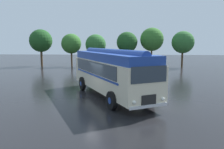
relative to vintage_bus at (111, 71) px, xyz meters
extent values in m
plane|color=black|center=(-0.37, -0.88, -1.89)|extent=(120.00, 120.00, 0.00)
cube|color=beige|center=(-0.01, 0.01, -0.29)|extent=(6.91, 10.00, 2.10)
cube|color=#1E3D93|center=(-0.01, 0.01, 1.04)|extent=(6.64, 9.73, 0.56)
cylinder|color=#1E3D93|center=(-0.01, 0.01, 1.30)|extent=(5.00, 8.66, 0.60)
cube|color=#2D3842|center=(0.97, 0.87, 0.28)|extent=(3.80, 7.07, 0.84)
cube|color=#2D3842|center=(-1.26, -0.32, 0.28)|extent=(3.80, 7.07, 0.84)
cube|color=#1E3D93|center=(1.01, 0.78, -0.26)|extent=(3.89, 7.25, 0.12)
cube|color=#1E3D93|center=(-1.21, -0.41, -0.26)|extent=(3.89, 7.25, 0.12)
cube|color=#2D3842|center=(2.36, -4.41, 0.38)|extent=(1.96, 1.07, 0.88)
cube|color=black|center=(2.36, -4.42, -0.99)|extent=(0.82, 0.48, 0.56)
cube|color=silver|center=(2.37, -4.44, -1.32)|extent=(2.14, 1.21, 0.16)
sphere|color=white|center=(3.16, -4.00, -1.02)|extent=(0.22, 0.22, 0.22)
sphere|color=white|center=(1.57, -4.85, -1.02)|extent=(0.22, 0.22, 0.22)
cylinder|color=black|center=(2.60, -2.11, -1.34)|extent=(0.76, 1.10, 1.10)
cylinder|color=#1E3D93|center=(2.60, -2.11, -1.34)|extent=(0.46, 0.49, 0.39)
cylinder|color=black|center=(0.31, -3.34, -1.34)|extent=(0.76, 1.10, 1.10)
cylinder|color=#1E3D93|center=(0.31, -3.34, -1.34)|extent=(0.46, 0.49, 0.39)
cylinder|color=black|center=(-0.22, 3.18, -1.34)|extent=(0.76, 1.10, 1.10)
cylinder|color=#1E3D93|center=(-0.22, 3.18, -1.34)|extent=(0.46, 0.49, 0.39)
cylinder|color=black|center=(-2.52, 1.96, -1.34)|extent=(0.76, 1.10, 1.10)
cylinder|color=#1E3D93|center=(-2.52, 1.96, -1.34)|extent=(0.46, 0.49, 0.39)
cube|color=black|center=(-2.77, 13.50, -1.22)|extent=(1.90, 4.28, 0.70)
cube|color=black|center=(-2.78, 13.65, -0.55)|extent=(1.60, 2.25, 0.64)
cube|color=#2D3842|center=(-2.02, 13.69, -0.55)|extent=(0.12, 1.93, 0.50)
cube|color=#2D3842|center=(-3.54, 13.61, -0.55)|extent=(0.12, 1.93, 0.50)
cylinder|color=black|center=(-1.83, 12.24, -1.57)|extent=(0.23, 0.65, 0.64)
cylinder|color=black|center=(-3.59, 12.15, -1.57)|extent=(0.23, 0.65, 0.64)
cylinder|color=black|center=(-1.96, 14.84, -1.57)|extent=(0.23, 0.65, 0.64)
cylinder|color=black|center=(-3.72, 14.76, -1.57)|extent=(0.23, 0.65, 0.64)
cube|color=navy|center=(0.25, 13.23, -1.22)|extent=(2.25, 4.39, 0.70)
cube|color=navy|center=(0.27, 13.38, -0.55)|extent=(1.78, 2.36, 0.64)
cube|color=#2D3842|center=(1.02, 13.28, -0.55)|extent=(0.28, 1.92, 0.50)
cube|color=#2D3842|center=(-0.48, 13.48, -0.55)|extent=(0.28, 1.92, 0.50)
cylinder|color=black|center=(0.95, 11.83, -1.57)|extent=(0.28, 0.66, 0.64)
cylinder|color=black|center=(-0.80, 12.06, -1.57)|extent=(0.28, 0.66, 0.64)
cylinder|color=black|center=(1.30, 14.41, -1.57)|extent=(0.28, 0.66, 0.64)
cylinder|color=black|center=(-0.45, 14.64, -1.57)|extent=(0.28, 0.66, 0.64)
cylinder|color=#4C3823|center=(-13.51, 20.94, -0.45)|extent=(0.36, 0.36, 2.89)
sphere|color=#1E4C1E|center=(-13.51, 20.94, 2.43)|extent=(3.84, 3.84, 3.84)
sphere|color=#1E4C1E|center=(-13.11, 20.94, 2.25)|extent=(2.25, 2.25, 2.25)
cylinder|color=#4C3823|center=(-8.19, 20.74, -0.61)|extent=(0.28, 0.28, 2.57)
sphere|color=#336B28|center=(-8.19, 20.74, 1.93)|extent=(3.34, 3.34, 3.34)
sphere|color=#336B28|center=(-8.77, 20.90, 1.95)|extent=(2.17, 2.17, 2.17)
cylinder|color=#4C3823|center=(-4.07, 20.88, -0.71)|extent=(0.34, 0.34, 2.37)
sphere|color=#2D662D|center=(-4.07, 20.88, 1.77)|extent=(3.44, 3.44, 3.44)
sphere|color=#2D662D|center=(-4.40, 20.85, 1.91)|extent=(2.40, 2.40, 2.40)
cylinder|color=#4C3823|center=(1.18, 19.41, -0.49)|extent=(0.36, 0.36, 2.81)
sphere|color=#1E4C1E|center=(1.18, 19.41, 2.15)|extent=(3.31, 3.31, 3.31)
sphere|color=#1E4C1E|center=(1.67, 19.73, 2.25)|extent=(2.40, 2.40, 2.40)
cylinder|color=#4C3823|center=(5.18, 20.13, -0.34)|extent=(0.25, 0.25, 3.10)
sphere|color=#336B28|center=(5.18, 20.13, 2.62)|extent=(3.75, 3.75, 3.75)
sphere|color=#336B28|center=(5.45, 20.44, 2.77)|extent=(2.65, 2.65, 2.65)
cylinder|color=#4C3823|center=(10.15, 20.32, -0.53)|extent=(0.31, 0.31, 2.72)
sphere|color=#2D662D|center=(10.15, 20.32, 2.16)|extent=(3.56, 3.56, 3.56)
sphere|color=#2D662D|center=(10.01, 20.62, 2.19)|extent=(2.65, 2.65, 2.65)
camera|label=1|loc=(1.17, -15.81, 2.00)|focal=35.00mm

